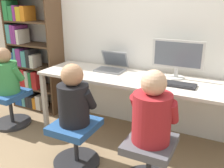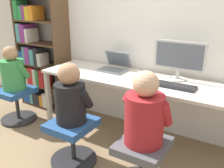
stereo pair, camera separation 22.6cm
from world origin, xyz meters
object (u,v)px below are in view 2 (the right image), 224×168
Objects in this scene: laptop at (114,66)px; office_chair_right at (73,139)px; person_at_laptop at (70,97)px; person_near_shelf at (13,71)px; desktop_monitor at (179,59)px; keyboard at (173,85)px; bookshelf at (37,48)px; office_chair_side at (17,102)px; office_chair_left at (142,162)px; person_at_monitor at (145,113)px.

office_chair_right is (0.04, -0.87, -0.55)m from laptop.
office_chair_right is at bearing -87.58° from laptop.
person_at_laptop reaches higher than person_near_shelf.
desktop_monitor is 1.17× the size of office_chair_right.
laptop reaches higher than keyboard.
bookshelf reaches higher than keyboard.
bookshelf reaches higher than office_chair_side.
laptop is at bearing -177.29° from desktop_monitor.
office_chair_side is at bearing 165.71° from office_chair_right.
office_chair_left is 0.76× the size of person_at_monitor.
bookshelf is at bearing 174.07° from keyboard.
desktop_monitor reaches higher than person_at_laptop.
bookshelf is (-1.36, 0.02, 0.09)m from laptop.
office_chair_left is (0.79, -0.84, -0.55)m from laptop.
laptop is 1.16m from person_at_monitor.
person_at_monitor is at bearing -21.71° from bookshelf.
person_at_monitor is 1.09× the size of person_near_shelf.
office_chair_right is at bearing -90.00° from person_at_laptop.
office_chair_left is at bearing -90.00° from person_at_monitor.
person_near_shelf is at bearing 165.54° from office_chair_right.
person_at_laptop is at bearing 90.00° from office_chair_right.
bookshelf reaches higher than laptop.
office_chair_left is 2.40m from bookshelf.
bookshelf is (-1.39, 0.88, 0.19)m from person_at_laptop.
laptop is 0.84m from keyboard.
person_near_shelf is (-1.25, 0.32, 0.44)m from office_chair_right.
desktop_monitor is at bearing 90.86° from office_chair_left.
office_chair_side is at bearing -75.69° from bookshelf.
desktop_monitor is 1.22× the size of keyboard.
person_at_monitor is at bearing -8.24° from person_near_shelf.
office_chair_left is 2.02m from office_chair_side.
person_at_monitor is at bearing -46.58° from laptop.
person_at_monitor is (-0.02, -0.63, -0.05)m from keyboard.
keyboard is 0.63m from person_at_monitor.
office_chair_left is 1.00× the size of office_chair_side.
desktop_monitor is 0.92m from person_at_monitor.
laptop reaches higher than office_chair_left.
office_chair_right is (-0.77, -0.66, -0.52)m from keyboard.
desktop_monitor reaches higher than person_at_monitor.
office_chair_right is 0.24× the size of bookshelf.
office_chair_left is 1.00× the size of office_chair_right.
office_chair_side is at bearing -163.51° from desktop_monitor.
laptop is 1.28m from office_chair_left.
keyboard reaches higher than office_chair_side.
person_at_monitor reaches higher than office_chair_side.
person_at_monitor is (0.76, 0.03, 0.46)m from office_chair_right.
desktop_monitor is at bearing 16.49° from office_chair_side.
office_chair_left is 0.82× the size of person_near_shelf.
bookshelf is 4.11× the size of office_chair_side.
person_at_laptop is (-0.76, -0.03, -0.01)m from person_at_monitor.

